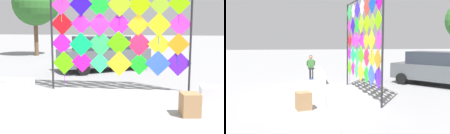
{
  "view_description": "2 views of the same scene",
  "coord_description": "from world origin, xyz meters",
  "views": [
    {
      "loc": [
        1.52,
        -8.32,
        2.24
      ],
      "look_at": [
        -0.13,
        0.64,
        0.91
      ],
      "focal_mm": 45.62,
      "sensor_mm": 36.0,
      "label": 1
    },
    {
      "loc": [
        10.6,
        -1.3,
        2.25
      ],
      "look_at": [
        0.42,
        0.23,
        1.21
      ],
      "focal_mm": 41.22,
      "sensor_mm": 36.0,
      "label": 2
    }
  ],
  "objects": [
    {
      "name": "ground",
      "position": [
        0.0,
        0.0,
        0.0
      ],
      "size": [
        120.0,
        120.0,
        0.0
      ],
      "primitive_type": "plane",
      "color": "gray"
    },
    {
      "name": "kite_display_rack",
      "position": [
        -0.0,
        1.29,
        2.36
      ],
      "size": [
        4.84,
        0.36,
        4.1
      ],
      "color": "#232328",
      "rests_on": "ground"
    },
    {
      "name": "parked_car",
      "position": [
        -1.5,
        5.63,
        0.87
      ],
      "size": [
        4.66,
        4.21,
        1.72
      ],
      "color": "#4C5156",
      "rests_on": "ground"
    },
    {
      "name": "cardboard_box_large",
      "position": [
        2.19,
        -1.19,
        0.29
      ],
      "size": [
        0.54,
        0.56,
        0.58
      ],
      "primitive_type": "cube",
      "rotation": [
        0.0,
        0.0,
        0.21
      ],
      "color": "#9E754C",
      "rests_on": "ground"
    },
    {
      "name": "tree_broadleaf",
      "position": [
        -7.91,
        11.84,
        3.81
      ],
      "size": [
        3.46,
        3.38,
        5.54
      ],
      "color": "brown",
      "rests_on": "ground"
    }
  ]
}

